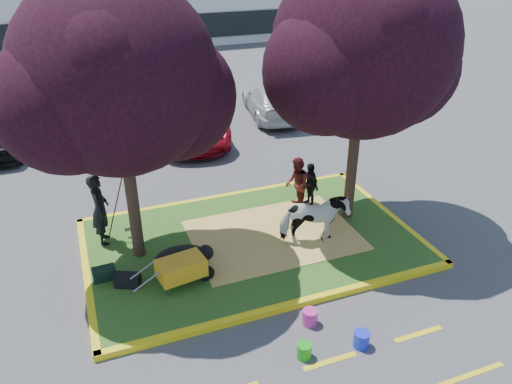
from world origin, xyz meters
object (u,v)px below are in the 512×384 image
object	(u,v)px
bucket_blue	(361,339)
car_black	(5,129)
cow	(314,220)
bucket_green	(304,351)
car_silver	(98,123)
bucket_pink	(310,317)
handler	(100,209)
wheelbarrow	(182,268)
calf	(180,258)

from	to	relation	value
bucket_blue	car_black	world-z (taller)	car_black
cow	bucket_green	world-z (taller)	cow
bucket_green	bucket_blue	world-z (taller)	bucket_blue
car_silver	cow	bearing A→B (deg)	115.60
bucket_pink	car_silver	bearing A→B (deg)	104.58
handler	car_silver	world-z (taller)	handler
cow	bucket_green	bearing A→B (deg)	163.72
bucket_green	bucket_blue	distance (m)	1.17
bucket_pink	handler	bearing A→B (deg)	129.27
wheelbarrow	bucket_pink	world-z (taller)	wheelbarrow
calf	bucket_green	size ratio (longest dim) A/B	4.05
cow	calf	bearing A→B (deg)	99.36
bucket_blue	bucket_pink	bearing A→B (deg)	125.66
bucket_green	bucket_blue	xyz separation A→B (m)	(1.16, -0.14, 0.01)
bucket_pink	car_silver	size ratio (longest dim) A/B	0.07
bucket_blue	car_black	bearing A→B (deg)	117.62
calf	car_black	bearing A→B (deg)	107.33
wheelbarrow	handler	bearing A→B (deg)	110.80
wheelbarrow	car_black	bearing A→B (deg)	102.19
handler	wheelbarrow	size ratio (longest dim) A/B	1.01
cow	bucket_green	distance (m)	3.74
bucket_green	calf	bearing A→B (deg)	114.75
calf	car_silver	xyz separation A→B (m)	(-0.98, 9.12, 0.36)
handler	cow	bearing A→B (deg)	-105.53
wheelbarrow	car_black	size ratio (longest dim) A/B	0.42
wheelbarrow	bucket_pink	distance (m)	2.96
bucket_pink	car_silver	xyz separation A→B (m)	(-3.05, 11.75, 0.62)
calf	bucket_blue	distance (m)	4.48
bucket_blue	wheelbarrow	bearing A→B (deg)	134.76
calf	bucket_blue	world-z (taller)	calf
bucket_green	car_black	size ratio (longest dim) A/B	0.07
bucket_green	bucket_pink	world-z (taller)	bucket_pink
bucket_green	car_silver	bearing A→B (deg)	101.51
cow	car_black	world-z (taller)	cow
handler	bucket_pink	size ratio (longest dim) A/B	5.50
cow	handler	bearing A→B (deg)	80.51
bucket_green	car_silver	distance (m)	12.80
bucket_pink	bucket_blue	xyz separation A→B (m)	(0.66, -0.91, -0.00)
cow	bucket_blue	size ratio (longest dim) A/B	4.90
calf	bucket_pink	distance (m)	3.36
car_black	bucket_pink	bearing A→B (deg)	-52.54
cow	calf	distance (m)	3.38
cow	handler	distance (m)	5.29
bucket_pink	car_black	world-z (taller)	car_black
calf	car_silver	bearing A→B (deg)	90.06
bucket_green	bucket_pink	xyz separation A→B (m)	(0.51, 0.78, 0.01)
cow	wheelbarrow	bearing A→B (deg)	110.73
handler	bucket_pink	world-z (taller)	handler
bucket_green	handler	bearing A→B (deg)	120.91
bucket_blue	car_black	size ratio (longest dim) A/B	0.08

